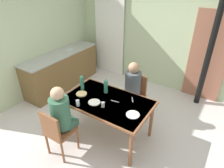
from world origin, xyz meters
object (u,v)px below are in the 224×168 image
at_px(kitchen_counter, 62,70).
at_px(chair_far_diner, 135,93).
at_px(chair_near_diner, 57,131).
at_px(water_bottle_green_near, 106,86).
at_px(dining_table, 107,104).
at_px(water_bottle_green_far, 82,83).
at_px(person_near_diner, 61,112).
at_px(person_far_diner, 132,84).

relative_size(kitchen_counter, chair_far_diner, 2.42).
relative_size(chair_near_diner, chair_far_diner, 1.00).
bearing_deg(water_bottle_green_near, kitchen_counter, 160.06).
bearing_deg(dining_table, water_bottle_green_far, 174.66).
relative_size(kitchen_counter, person_near_diner, 2.73).
relative_size(kitchen_counter, water_bottle_green_far, 7.07).
bearing_deg(person_near_diner, dining_table, 59.43).
height_order(dining_table, person_far_diner, person_far_diner).
bearing_deg(dining_table, water_bottle_green_near, 129.06).
bearing_deg(kitchen_counter, dining_table, -23.46).
relative_size(kitchen_counter, water_bottle_green_near, 7.47).
distance_m(dining_table, water_bottle_green_near, 0.33).
relative_size(chair_far_diner, person_near_diner, 1.13).
xyz_separation_m(chair_near_diner, water_bottle_green_far, (-0.19, 0.86, 0.39)).
height_order(kitchen_counter, dining_table, kitchen_counter).
bearing_deg(person_far_diner, chair_far_diner, -90.00).
xyz_separation_m(chair_far_diner, person_near_diner, (-0.52, -1.47, 0.28)).
relative_size(chair_near_diner, water_bottle_green_near, 3.09).
bearing_deg(person_near_diner, water_bottle_green_far, 104.96).
relative_size(dining_table, water_bottle_green_far, 5.01).
bearing_deg(person_far_diner, person_near_diner, 68.74).
height_order(person_near_diner, water_bottle_green_near, person_near_diner).
bearing_deg(chair_near_diner, person_near_diner, 90.00).
xyz_separation_m(chair_far_diner, person_far_diner, (-0.00, -0.14, 0.28)).
bearing_deg(person_far_diner, water_bottle_green_near, 58.46).
height_order(kitchen_counter, chair_far_diner, kitchen_counter).
distance_m(kitchen_counter, dining_table, 2.17).
height_order(kitchen_counter, water_bottle_green_near, water_bottle_green_near).
bearing_deg(water_bottle_green_near, person_far_diner, 58.46).
bearing_deg(kitchen_counter, person_near_diner, -43.90).
distance_m(chair_near_diner, water_bottle_green_near, 1.10).
height_order(person_near_diner, person_far_diner, same).
xyz_separation_m(dining_table, water_bottle_green_near, (-0.16, 0.20, 0.20)).
relative_size(dining_table, water_bottle_green_near, 5.29).
xyz_separation_m(kitchen_counter, dining_table, (1.98, -0.86, 0.23)).
distance_m(person_near_diner, water_bottle_green_far, 0.75).
height_order(person_far_diner, water_bottle_green_near, person_far_diner).
height_order(chair_far_diner, person_far_diner, person_far_diner).
xyz_separation_m(person_near_diner, person_far_diner, (0.52, 1.33, 0.00)).
relative_size(dining_table, person_far_diner, 1.93).
relative_size(kitchen_counter, dining_table, 1.41).
distance_m(kitchen_counter, person_near_diner, 2.23).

